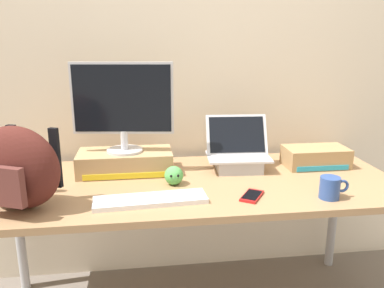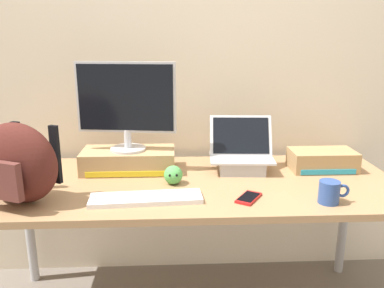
% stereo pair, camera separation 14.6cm
% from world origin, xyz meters
% --- Properties ---
extents(back_wall, '(7.00, 0.10, 2.60)m').
position_xyz_m(back_wall, '(0.00, 0.49, 1.30)').
color(back_wall, beige).
rests_on(back_wall, ground).
extents(desk, '(1.93, 0.78, 0.72)m').
position_xyz_m(desk, '(0.00, 0.00, 0.66)').
color(desk, '#A87F56').
rests_on(desk, ground).
extents(toner_box_yellow, '(0.46, 0.23, 0.11)m').
position_xyz_m(toner_box_yellow, '(-0.31, 0.17, 0.77)').
color(toner_box_yellow, tan).
rests_on(toner_box_yellow, desk).
extents(desktop_monitor, '(0.48, 0.18, 0.43)m').
position_xyz_m(desktop_monitor, '(-0.31, 0.17, 1.06)').
color(desktop_monitor, silver).
rests_on(desktop_monitor, toner_box_yellow).
extents(open_laptop, '(0.33, 0.23, 0.26)m').
position_xyz_m(open_laptop, '(0.25, 0.15, 0.77)').
color(open_laptop, '#ADADB2').
rests_on(open_laptop, desk).
extents(external_keyboard, '(0.47, 0.16, 0.02)m').
position_xyz_m(external_keyboard, '(-0.20, -0.22, 0.73)').
color(external_keyboard, white).
rests_on(external_keyboard, desk).
extents(messenger_backpack, '(0.41, 0.32, 0.33)m').
position_xyz_m(messenger_backpack, '(-0.71, -0.20, 0.88)').
color(messenger_backpack, '#4C1E19').
rests_on(messenger_backpack, desk).
extents(coffee_mug, '(0.13, 0.08, 0.09)m').
position_xyz_m(coffee_mug, '(0.54, -0.27, 0.76)').
color(coffee_mug, '#2D4C93').
rests_on(coffee_mug, desk).
extents(cell_phone, '(0.13, 0.15, 0.01)m').
position_xyz_m(cell_phone, '(0.23, -0.22, 0.72)').
color(cell_phone, red).
rests_on(cell_phone, desk).
extents(plush_toy, '(0.09, 0.09, 0.09)m').
position_xyz_m(plush_toy, '(-0.09, -0.03, 0.76)').
color(plush_toy, '#56B256').
rests_on(plush_toy, desk).
extents(toner_box_cyan, '(0.32, 0.18, 0.10)m').
position_xyz_m(toner_box_cyan, '(0.67, 0.14, 0.77)').
color(toner_box_cyan, '#A88456').
rests_on(toner_box_cyan, desk).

